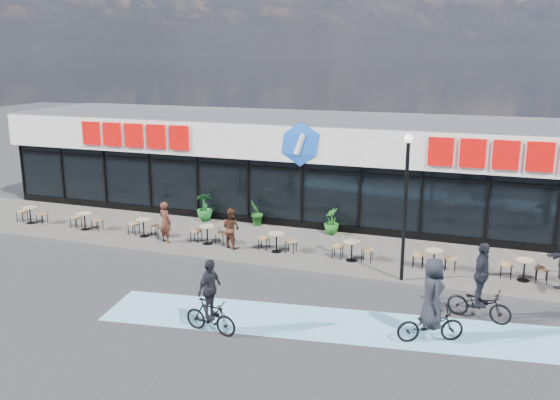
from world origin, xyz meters
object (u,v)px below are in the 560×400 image
at_px(potted_plant_mid, 256,213).
at_px(patron_left, 165,222).
at_px(lamp_post, 406,195).
at_px(cyclist_b, 480,291).
at_px(cyclist_a, 431,309).
at_px(bistro_set_0, 32,213).
at_px(potted_plant_left, 205,207).
at_px(patron_right, 231,228).
at_px(potted_plant_right, 332,221).

bearing_deg(potted_plant_mid, patron_left, -126.63).
relative_size(lamp_post, cyclist_b, 2.11).
relative_size(patron_left, cyclist_a, 0.72).
bearing_deg(cyclist_a, bistro_set_0, 163.45).
bearing_deg(cyclist_b, patron_left, 165.79).
bearing_deg(potted_plant_left, patron_right, -48.91).
relative_size(potted_plant_left, potted_plant_mid, 1.10).
bearing_deg(cyclist_a, patron_right, 147.58).
height_order(bistro_set_0, patron_right, patron_right).
relative_size(lamp_post, patron_right, 3.10).
height_order(lamp_post, potted_plant_left, lamp_post).
bearing_deg(cyclist_b, potted_plant_right, 133.57).
xyz_separation_m(potted_plant_left, patron_left, (-0.02, -3.39, 0.20)).
distance_m(patron_right, cyclist_b, 9.83).
xyz_separation_m(potted_plant_left, potted_plant_right, (5.92, -0.07, -0.08)).
xyz_separation_m(potted_plant_right, patron_right, (-3.20, -3.05, 0.23)).
distance_m(potted_plant_left, patron_right, 4.14).
xyz_separation_m(potted_plant_left, cyclist_b, (11.97, -6.43, 0.15)).
bearing_deg(potted_plant_mid, lamp_post, -31.85).
relative_size(lamp_post, cyclist_a, 2.10).
height_order(potted_plant_left, patron_right, patron_right).
height_order(potted_plant_left, potted_plant_right, potted_plant_left).
height_order(lamp_post, patron_left, lamp_post).
height_order(lamp_post, potted_plant_mid, lamp_post).
bearing_deg(patron_right, potted_plant_left, -28.82).
relative_size(potted_plant_left, cyclist_a, 0.55).
bearing_deg(patron_left, cyclist_a, 175.20).
distance_m(lamp_post, patron_right, 7.17).
relative_size(potted_plant_right, patron_right, 0.71).
bearing_deg(potted_plant_left, potted_plant_mid, 0.28).
bearing_deg(potted_plant_left, cyclist_a, -37.38).
bearing_deg(potted_plant_left, bistro_set_0, -157.58).
relative_size(potted_plant_mid, cyclist_a, 0.50).
height_order(bistro_set_0, potted_plant_right, potted_plant_right).
distance_m(patron_left, patron_right, 2.75).
bearing_deg(patron_right, bistro_set_0, 18.98).
bearing_deg(potted_plant_right, cyclist_a, -59.23).
xyz_separation_m(patron_left, cyclist_b, (11.99, -3.04, -0.05)).
xyz_separation_m(patron_right, cyclist_b, (9.25, -3.31, -0.00)).
relative_size(bistro_set_0, patron_right, 0.98).
relative_size(lamp_post, bistro_set_0, 3.17).
height_order(potted_plant_left, cyclist_a, cyclist_a).
relative_size(bistro_set_0, potted_plant_right, 1.38).
bearing_deg(patron_left, potted_plant_right, -131.40).
distance_m(potted_plant_mid, patron_right, 3.15).
xyz_separation_m(potted_plant_left, potted_plant_mid, (2.51, 0.01, -0.06)).
xyz_separation_m(potted_plant_right, patron_left, (-5.94, -3.32, 0.28)).
bearing_deg(bistro_set_0, potted_plant_left, 22.42).
relative_size(potted_plant_mid, cyclist_b, 0.50).
xyz_separation_m(patron_right, cyclist_a, (8.07, -5.13, 0.03)).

